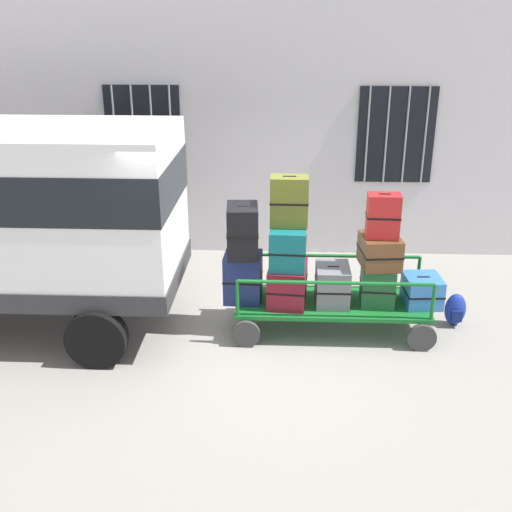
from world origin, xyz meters
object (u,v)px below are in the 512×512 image
Objects in this scene: suitcase_midright_middle at (380,251)px; backpack at (455,310)px; suitcase_midleft_middle at (288,245)px; suitcase_midleft_top at (289,201)px; luggage_cart at (331,306)px; suitcase_midleft_bottom at (287,284)px; suitcase_midright_top at (383,216)px; suitcase_right_bottom at (422,290)px; suitcase_left_bottom at (243,277)px; suitcase_center_bottom at (332,285)px; suitcase_midright_bottom at (377,285)px; suitcase_left_middle at (242,231)px.

backpack is (1.06, 0.19, -0.87)m from suitcase_midright_middle.
suitcase_midleft_top reaches higher than suitcase_midleft_middle.
suitcase_midright_middle is (0.56, 0.01, 0.76)m from luggage_cart.
luggage_cart is at bearing -2.05° from suitcase_midleft_middle.
suitcase_midleft_bottom is at bearing -90.00° from suitcase_midleft_middle.
suitcase_midleft_middle is at bearing 177.45° from suitcase_midright_top.
suitcase_right_bottom is at bearing -1.35° from suitcase_midleft_middle.
suitcase_midright_top reaches higher than suitcase_midright_middle.
suitcase_left_bottom reaches higher than backpack.
suitcase_midright_top is (0.00, -0.04, 0.46)m from suitcase_midright_middle.
suitcase_midleft_middle is 1.12m from suitcase_midright_middle.
suitcase_midleft_bottom reaches higher than suitcase_center_bottom.
luggage_cart is 0.64m from suitcase_midright_bottom.
suitcase_midleft_top is 1.03× the size of suitcase_midright_middle.
suitcase_left_middle is at bearing -178.52° from luggage_cart.
luggage_cart is 3.88× the size of suitcase_left_middle.
suitcase_midright_top is 1.23× the size of backpack.
suitcase_left_middle reaches higher than suitcase_right_bottom.
suitcase_left_bottom is 1.16× the size of suitcase_midright_top.
suitcase_midleft_bottom is 1.34× the size of suitcase_right_bottom.
suitcase_left_middle reaches higher than suitcase_midleft_middle.
suitcase_center_bottom is 1.02× the size of suitcase_midright_top.
suitcase_midright_bottom is (1.12, 0.01, 0.00)m from suitcase_midleft_bottom.
suitcase_left_middle reaches higher than suitcase_center_bottom.
suitcase_midleft_middle is (0.56, 0.02, 0.44)m from suitcase_left_bottom.
suitcase_center_bottom is at bearing -179.49° from suitcase_right_bottom.
suitcase_midright_bottom is at bearing 90.00° from suitcase_midright_top.
backpack is (2.18, 0.23, -0.43)m from suitcase_midleft_bottom.
suitcase_midright_middle is (1.12, -0.01, -0.05)m from suitcase_midleft_middle.
suitcase_midright_middle is at bearing 0.57° from luggage_cart.
suitcase_left_bottom is at bearing 178.81° from suitcase_midright_top.
suitcase_midright_bottom is at bearing 0.45° from suitcase_midleft_bottom.
suitcase_right_bottom is (2.24, -0.02, -0.13)m from suitcase_left_bottom.
suitcase_midleft_middle is at bearing 177.72° from suitcase_midright_bottom.
suitcase_midright_bottom reaches higher than suitcase_midleft_bottom.
suitcase_left_middle reaches higher than suitcase_left_bottom.
suitcase_midright_middle is at bearing 0.02° from suitcase_left_bottom.
luggage_cart is 0.31m from suitcase_center_bottom.
suitcase_left_middle is 0.88× the size of suitcase_midleft_middle.
suitcase_left_middle is 0.59m from suitcase_midleft_middle.
suitcase_midleft_top reaches higher than backpack.
suitcase_midright_top is at bearing -3.05° from suitcase_midleft_top.
suitcase_center_bottom is 1.07m from suitcase_midright_top.
suitcase_midright_middle is 1.14× the size of suitcase_right_bottom.
suitcase_left_middle is at bearing 179.55° from suitcase_midleft_bottom.
suitcase_left_bottom reaches higher than luggage_cart.
suitcase_midleft_middle is 1.22m from suitcase_midright_bottom.
suitcase_left_middle reaches higher than suitcase_midleft_bottom.
suitcase_midleft_top is 1.39× the size of backpack.
suitcase_midright_middle is at bearing -1.25° from suitcase_midleft_top.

